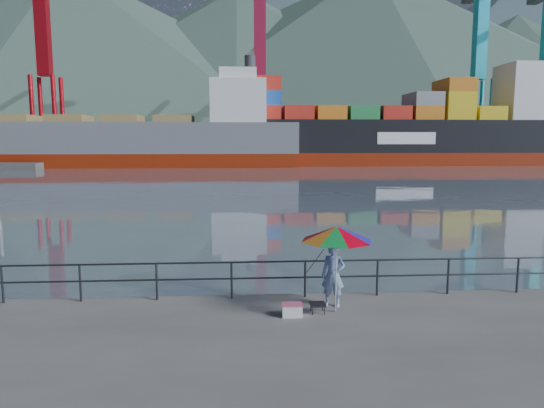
{
  "coord_description": "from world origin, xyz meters",
  "views": [
    {
      "loc": [
        1.29,
        -11.03,
        4.27
      ],
      "look_at": [
        2.37,
        6.0,
        2.0
      ],
      "focal_mm": 32.0,
      "sensor_mm": 36.0,
      "label": 1
    }
  ],
  "objects_px": {
    "cooler_bag": "(292,310)",
    "container_ship": "(406,131)",
    "beach_umbrella": "(337,234)",
    "bulk_carrier": "(147,141)",
    "fisherman": "(333,275)"
  },
  "relations": [
    {
      "from": "cooler_bag",
      "to": "container_ship",
      "type": "distance_m",
      "value": 79.85
    },
    {
      "from": "container_ship",
      "to": "beach_umbrella",
      "type": "bearing_deg",
      "value": -110.14
    },
    {
      "from": "bulk_carrier",
      "to": "container_ship",
      "type": "bearing_deg",
      "value": 4.35
    },
    {
      "from": "cooler_bag",
      "to": "container_ship",
      "type": "xyz_separation_m",
      "value": [
        28.33,
        74.44,
        5.7
      ]
    },
    {
      "from": "beach_umbrella",
      "to": "cooler_bag",
      "type": "bearing_deg",
      "value": -168.73
    },
    {
      "from": "beach_umbrella",
      "to": "cooler_bag",
      "type": "relative_size",
      "value": 4.5
    },
    {
      "from": "beach_umbrella",
      "to": "bulk_carrier",
      "type": "height_order",
      "value": "bulk_carrier"
    },
    {
      "from": "beach_umbrella",
      "to": "container_ship",
      "type": "distance_m",
      "value": 79.14
    },
    {
      "from": "cooler_bag",
      "to": "bulk_carrier",
      "type": "relative_size",
      "value": 0.01
    },
    {
      "from": "beach_umbrella",
      "to": "bulk_carrier",
      "type": "distance_m",
      "value": 73.05
    },
    {
      "from": "beach_umbrella",
      "to": "container_ship",
      "type": "xyz_separation_m",
      "value": [
        27.22,
        74.22,
        3.85
      ]
    },
    {
      "from": "cooler_bag",
      "to": "bulk_carrier",
      "type": "xyz_separation_m",
      "value": [
        -16.86,
        71.0,
        3.95
      ]
    },
    {
      "from": "container_ship",
      "to": "cooler_bag",
      "type": "bearing_deg",
      "value": -110.84
    },
    {
      "from": "beach_umbrella",
      "to": "bulk_carrier",
      "type": "xyz_separation_m",
      "value": [
        -17.97,
        70.78,
        2.1
      ]
    },
    {
      "from": "fisherman",
      "to": "bulk_carrier",
      "type": "xyz_separation_m",
      "value": [
        -17.98,
        70.34,
        3.27
      ]
    }
  ]
}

